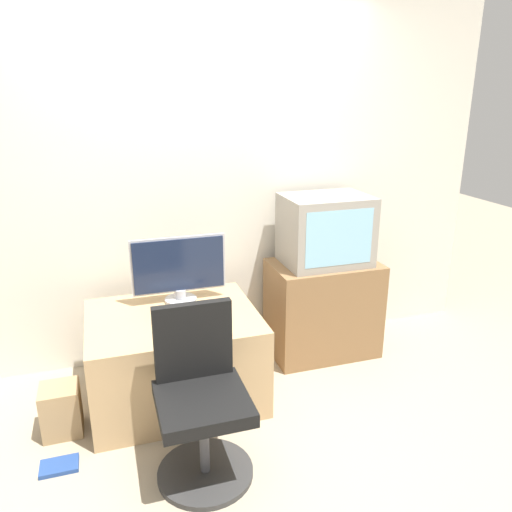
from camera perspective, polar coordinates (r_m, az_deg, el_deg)
ground_plane at (r=2.90m, az=-0.04°, el=-22.27°), size 12.00×12.00×0.00m
wall_back at (r=3.54m, az=-6.65°, el=8.65°), size 4.40×0.05×2.60m
desk at (r=3.27m, az=-9.27°, el=-11.25°), size 1.04×0.83×0.57m
side_stand at (r=3.76m, az=7.63°, el=-5.91°), size 0.78×0.49×0.71m
main_monitor at (r=3.25m, az=-8.78°, el=-1.48°), size 0.61×0.21×0.44m
keyboard at (r=3.05m, az=-8.09°, el=-7.24°), size 0.31×0.12×0.01m
mouse at (r=3.08m, az=-4.18°, el=-6.65°), size 0.05×0.04×0.03m
crt_tv at (r=3.57m, az=7.94°, el=2.97°), size 0.60×0.45×0.49m
office_chair at (r=2.63m, az=-6.32°, el=-16.45°), size 0.49×0.49×0.88m
cardboard_box_lower at (r=3.20m, az=-21.36°, el=-16.04°), size 0.22×0.21×0.29m
book at (r=3.03m, az=-21.56°, el=-21.43°), size 0.20×0.13×0.02m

